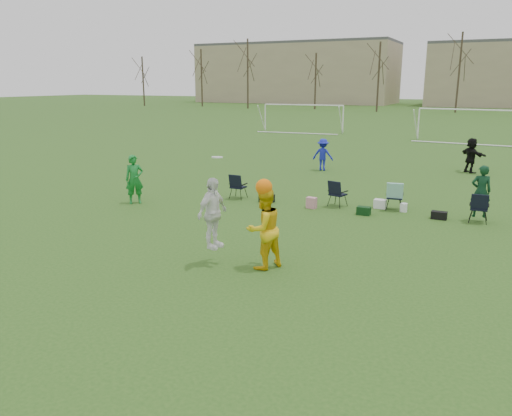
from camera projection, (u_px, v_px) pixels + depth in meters
The scene contains 10 objects.
ground at pixel (190, 277), 11.64m from camera, with size 260.00×260.00×0.00m, color #285119.
fielder_green_near at pixel (134, 179), 18.47m from camera, with size 0.66×0.44×1.82m, color #15792B.
fielder_blue at pixel (323, 155), 25.46m from camera, with size 1.05×0.60×1.62m, color #1720B2.
fielder_black at pixel (471, 155), 24.80m from camera, with size 1.61×0.51×1.74m, color black.
center_contest at pixel (246, 222), 12.01m from camera, with size 2.05×1.49×2.71m.
sideline_setup at pixel (380, 196), 17.42m from camera, with size 9.24×1.65×1.85m.
goal_left at pixel (303, 110), 45.06m from camera, with size 7.39×0.76×2.46m.
goal_mid at pixel (469, 116), 37.40m from camera, with size 7.40×0.63×2.46m.
tree_line at pixel (459, 77), 71.23m from camera, with size 110.28×3.28×11.40m.
building_row at pixel (509, 73), 91.09m from camera, with size 126.00×16.00×13.00m.
Camera 1 is at (6.13, -9.13, 4.41)m, focal length 35.00 mm.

